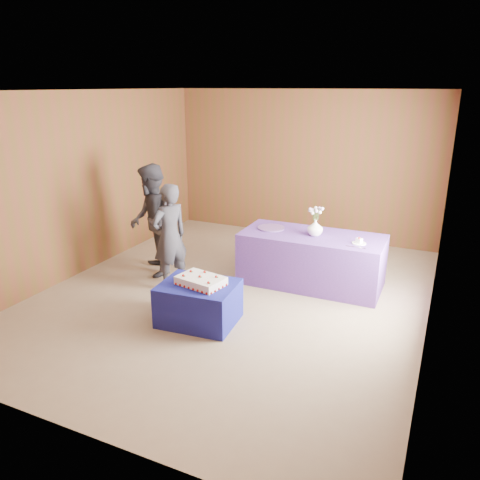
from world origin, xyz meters
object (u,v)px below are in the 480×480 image
Objects in this scene: serving_table at (311,260)px; guest_right at (152,221)px; cake_table at (199,303)px; guest_left at (170,237)px; vase at (315,228)px; sheet_cake at (201,281)px.

guest_right reaches higher than serving_table.
guest_left is at bearing 134.19° from cake_table.
guest_left is at bearing -152.99° from serving_table.
vase is 2.40m from guest_right.
vase reaches higher than serving_table.
guest_right reaches higher than vase.
sheet_cake is 2.75× the size of vase.
guest_right is at bearing -165.57° from serving_table.
cake_table is 1.92m from serving_table.
guest_right is at bearing -98.48° from guest_left.
cake_table is 1.44× the size of sheet_cake.
sheet_cake is (-0.87, -1.69, 0.17)m from serving_table.
vase is (0.91, 1.67, 0.31)m from sheet_cake.
sheet_cake is at bearing 74.02° from guest_left.
cake_table is at bearing -162.79° from sheet_cake.
guest_right reaches higher than guest_left.
guest_left is 0.89× the size of guest_right.
serving_table is at bearing 73.54° from sheet_cake.
serving_table is 2.05m from guest_left.
guest_right is (-1.42, 1.08, 0.29)m from sheet_cake.
guest_left is at bearing 151.14° from sheet_cake.
vase reaches higher than sheet_cake.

